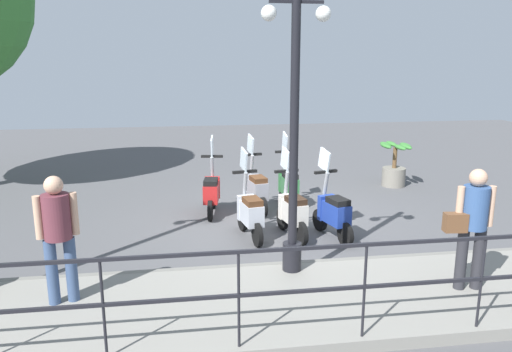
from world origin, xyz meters
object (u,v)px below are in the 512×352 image
at_px(pedestrian_distant, 58,230).
at_px(scooter_near_1, 292,211).
at_px(pedestrian_with_bag, 472,220).
at_px(potted_palm, 394,168).
at_px(lamp_post_near, 294,148).
at_px(scooter_far_0, 288,184).
at_px(scooter_far_2, 212,191).
at_px(scooter_near_2, 250,212).
at_px(scooter_near_0, 333,212).
at_px(scooter_far_1, 256,188).

height_order(pedestrian_distant, scooter_near_1, pedestrian_distant).
relative_size(pedestrian_with_bag, potted_palm, 1.50).
xyz_separation_m(lamp_post_near, scooter_far_0, (3.47, -0.69, -1.41)).
relative_size(lamp_post_near, potted_palm, 3.75).
distance_m(scooter_far_0, scooter_far_2, 1.64).
bearing_deg(lamp_post_near, scooter_near_1, -12.52).
bearing_deg(scooter_far_2, scooter_near_2, -150.59).
bearing_deg(scooter_far_2, scooter_near_0, -121.80).
bearing_deg(scooter_far_1, scooter_far_0, -83.69).
relative_size(scooter_far_0, scooter_far_2, 1.00).
bearing_deg(potted_palm, pedestrian_with_bag, 165.33).
height_order(pedestrian_distant, scooter_near_0, pedestrian_distant).
distance_m(pedestrian_with_bag, scooter_far_1, 4.71).
xyz_separation_m(lamp_post_near, scooter_far_2, (3.19, 0.93, -1.41)).
bearing_deg(scooter_near_1, lamp_post_near, 156.53).
xyz_separation_m(lamp_post_near, scooter_near_1, (1.68, -0.37, -1.41)).
bearing_deg(scooter_near_0, scooter_far_2, 35.17).
distance_m(scooter_near_0, scooter_far_1, 2.04).
bearing_deg(scooter_near_1, scooter_near_0, -114.10).
bearing_deg(scooter_near_2, scooter_near_0, -108.44).
distance_m(pedestrian_with_bag, scooter_near_0, 2.71).
relative_size(pedestrian_distant, scooter_far_1, 1.03).
xyz_separation_m(scooter_near_1, scooter_far_1, (1.57, 0.40, 0.00)).
xyz_separation_m(pedestrian_distant, scooter_far_0, (3.98, -3.66, -0.60)).
height_order(scooter_far_0, scooter_far_1, same).
bearing_deg(pedestrian_with_bag, scooter_near_2, 48.88).
relative_size(lamp_post_near, scooter_far_0, 2.58).
xyz_separation_m(scooter_near_0, scooter_far_2, (1.66, 1.99, 0.00)).
distance_m(scooter_near_0, scooter_near_1, 0.70).
height_order(scooter_near_0, scooter_near_2, same).
bearing_deg(scooter_near_1, pedestrian_with_bag, -157.03).
relative_size(pedestrian_with_bag, scooter_near_2, 1.03).
relative_size(scooter_near_1, scooter_far_1, 1.00).
relative_size(lamp_post_near, scooter_far_2, 2.58).
distance_m(lamp_post_near, scooter_far_2, 3.61).
distance_m(lamp_post_near, scooter_near_0, 2.33).
bearing_deg(pedestrian_with_bag, scooter_far_1, 32.90).
distance_m(lamp_post_near, pedestrian_with_bag, 2.44).
bearing_deg(scooter_far_0, scooter_far_2, 97.65).
height_order(lamp_post_near, scooter_far_2, lamp_post_near).
xyz_separation_m(pedestrian_distant, scooter_near_2, (2.24, -2.61, -0.60)).
height_order(lamp_post_near, potted_palm, lamp_post_near).
xyz_separation_m(scooter_near_2, scooter_far_1, (1.52, -0.33, 0.00)).
relative_size(potted_palm, scooter_far_1, 0.69).
relative_size(pedestrian_distant, potted_palm, 1.50).
relative_size(scooter_near_0, scooter_far_2, 1.00).
height_order(pedestrian_with_bag, potted_palm, pedestrian_with_bag).
xyz_separation_m(potted_palm, scooter_far_2, (-1.61, 4.53, 0.04)).
height_order(potted_palm, scooter_near_1, scooter_near_1).
bearing_deg(scooter_near_0, potted_palm, -52.82).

